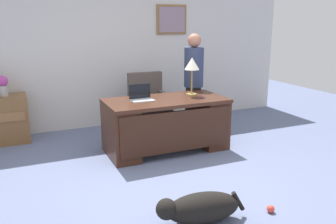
{
  "coord_description": "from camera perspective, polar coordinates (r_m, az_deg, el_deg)",
  "views": [
    {
      "loc": [
        -1.69,
        -3.73,
        1.89
      ],
      "look_at": [
        0.09,
        0.3,
        0.75
      ],
      "focal_mm": 38.41,
      "sensor_mm": 36.0,
      "label": 1
    }
  ],
  "objects": [
    {
      "name": "ground_plane",
      "position": [
        4.51,
        0.51,
        -10.27
      ],
      "size": [
        12.0,
        12.0,
        0.0
      ],
      "primitive_type": "plane",
      "color": "slate"
    },
    {
      "name": "back_wall",
      "position": [
        6.58,
        -8.89,
        9.64
      ],
      "size": [
        7.0,
        0.16,
        2.7
      ],
      "color": "silver",
      "rests_on": "ground_plane"
    },
    {
      "name": "desk",
      "position": [
        5.26,
        -0.23,
        -1.76
      ],
      "size": [
        1.75,
        0.86,
        0.77
      ],
      "color": "#422316",
      "rests_on": "ground_plane"
    },
    {
      "name": "armchair",
      "position": [
        6.16,
        -3.09,
        1.07
      ],
      "size": [
        0.6,
        0.59,
        1.01
      ],
      "color": "#564C47",
      "rests_on": "ground_plane"
    },
    {
      "name": "person_standing",
      "position": [
        6.02,
        4.08,
        4.62
      ],
      "size": [
        0.32,
        0.32,
        1.67
      ],
      "color": "#262323",
      "rests_on": "ground_plane"
    },
    {
      "name": "dog_lying",
      "position": [
        3.54,
        5.01,
        -14.93
      ],
      "size": [
        0.89,
        0.4,
        0.3
      ],
      "color": "black",
      "rests_on": "ground_plane"
    },
    {
      "name": "laptop",
      "position": [
        5.12,
        -4.28,
        2.5
      ],
      "size": [
        0.32,
        0.22,
        0.22
      ],
      "color": "#B2B5BA",
      "rests_on": "desk"
    },
    {
      "name": "desk_lamp",
      "position": [
        5.4,
        3.82,
        7.29
      ],
      "size": [
        0.22,
        0.22,
        0.57
      ],
      "color": "#9E8447",
      "rests_on": "desk"
    },
    {
      "name": "vase_with_flowers",
      "position": [
        6.06,
        -24.78,
        3.95
      ],
      "size": [
        0.17,
        0.17,
        0.32
      ],
      "color": "#ACA8A5",
      "rests_on": "credenza"
    },
    {
      "name": "dog_toy_ball",
      "position": [
        3.88,
        15.98,
        -14.56
      ],
      "size": [
        0.08,
        0.08,
        0.08
      ],
      "primitive_type": "sphere",
      "color": "#E53F33",
      "rests_on": "ground_plane"
    }
  ]
}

